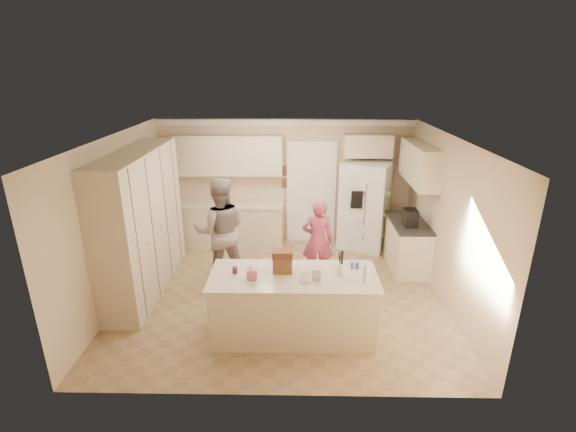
{
  "coord_description": "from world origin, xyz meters",
  "views": [
    {
      "loc": [
        0.22,
        -6.12,
        3.6
      ],
      "look_at": [
        0.1,
        0.35,
        1.25
      ],
      "focal_mm": 26.0,
      "sensor_mm": 36.0,
      "label": 1
    }
  ],
  "objects_px": {
    "island_base": "(293,306)",
    "dollhouse_body": "(283,264)",
    "tissue_box": "(252,274)",
    "coffee_maker": "(410,218)",
    "utensil_crock": "(341,269)",
    "teen_boy": "(221,231)",
    "teen_girl": "(318,241)",
    "refrigerator": "(364,206)"
  },
  "relations": [
    {
      "from": "coffee_maker",
      "to": "island_base",
      "type": "distance_m",
      "value": 2.87
    },
    {
      "from": "refrigerator",
      "to": "coffee_maker",
      "type": "distance_m",
      "value": 1.3
    },
    {
      "from": "refrigerator",
      "to": "dollhouse_body",
      "type": "relative_size",
      "value": 6.92
    },
    {
      "from": "island_base",
      "to": "tissue_box",
      "type": "distance_m",
      "value": 0.79
    },
    {
      "from": "tissue_box",
      "to": "teen_boy",
      "type": "height_order",
      "value": "teen_boy"
    },
    {
      "from": "coffee_maker",
      "to": "tissue_box",
      "type": "distance_m",
      "value": 3.28
    },
    {
      "from": "dollhouse_body",
      "to": "tissue_box",
      "type": "bearing_deg",
      "value": -153.43
    },
    {
      "from": "island_base",
      "to": "teen_girl",
      "type": "bearing_deg",
      "value": 75.62
    },
    {
      "from": "refrigerator",
      "to": "utensil_crock",
      "type": "height_order",
      "value": "refrigerator"
    },
    {
      "from": "dollhouse_body",
      "to": "coffee_maker",
      "type": "bearing_deg",
      "value": 39.29
    },
    {
      "from": "coffee_maker",
      "to": "teen_girl",
      "type": "relative_size",
      "value": 0.2
    },
    {
      "from": "coffee_maker",
      "to": "dollhouse_body",
      "type": "distance_m",
      "value": 2.84
    },
    {
      "from": "teen_girl",
      "to": "teen_boy",
      "type": "bearing_deg",
      "value": 0.81
    },
    {
      "from": "refrigerator",
      "to": "tissue_box",
      "type": "relative_size",
      "value": 12.86
    },
    {
      "from": "dollhouse_body",
      "to": "teen_girl",
      "type": "relative_size",
      "value": 0.17
    },
    {
      "from": "coffee_maker",
      "to": "teen_girl",
      "type": "height_order",
      "value": "teen_girl"
    },
    {
      "from": "tissue_box",
      "to": "dollhouse_body",
      "type": "bearing_deg",
      "value": 26.57
    },
    {
      "from": "teen_boy",
      "to": "teen_girl",
      "type": "height_order",
      "value": "teen_boy"
    },
    {
      "from": "island_base",
      "to": "dollhouse_body",
      "type": "height_order",
      "value": "dollhouse_body"
    },
    {
      "from": "coffee_maker",
      "to": "dollhouse_body",
      "type": "xyz_separation_m",
      "value": [
        -2.2,
        -1.8,
        -0.03
      ]
    },
    {
      "from": "island_base",
      "to": "utensil_crock",
      "type": "relative_size",
      "value": 14.67
    },
    {
      "from": "refrigerator",
      "to": "teen_girl",
      "type": "height_order",
      "value": "refrigerator"
    },
    {
      "from": "island_base",
      "to": "utensil_crock",
      "type": "distance_m",
      "value": 0.86
    },
    {
      "from": "tissue_box",
      "to": "dollhouse_body",
      "type": "relative_size",
      "value": 0.54
    },
    {
      "from": "island_base",
      "to": "teen_girl",
      "type": "relative_size",
      "value": 1.47
    },
    {
      "from": "island_base",
      "to": "dollhouse_body",
      "type": "distance_m",
      "value": 0.62
    },
    {
      "from": "coffee_maker",
      "to": "tissue_box",
      "type": "bearing_deg",
      "value": -142.43
    },
    {
      "from": "utensil_crock",
      "to": "island_base",
      "type": "bearing_deg",
      "value": -175.6
    },
    {
      "from": "coffee_maker",
      "to": "island_base",
      "type": "height_order",
      "value": "coffee_maker"
    },
    {
      "from": "teen_boy",
      "to": "island_base",
      "type": "bearing_deg",
      "value": 117.99
    },
    {
      "from": "refrigerator",
      "to": "teen_boy",
      "type": "bearing_deg",
      "value": -126.61
    },
    {
      "from": "refrigerator",
      "to": "tissue_box",
      "type": "xyz_separation_m",
      "value": [
        -1.98,
        -3.13,
        0.1
      ]
    },
    {
      "from": "teen_boy",
      "to": "teen_girl",
      "type": "distance_m",
      "value": 1.67
    },
    {
      "from": "teen_girl",
      "to": "island_base",
      "type": "bearing_deg",
      "value": 74.9
    },
    {
      "from": "utensil_crock",
      "to": "dollhouse_body",
      "type": "distance_m",
      "value": 0.8
    },
    {
      "from": "teen_boy",
      "to": "teen_girl",
      "type": "xyz_separation_m",
      "value": [
        1.66,
        0.04,
        -0.19
      ]
    },
    {
      "from": "coffee_maker",
      "to": "teen_girl",
      "type": "xyz_separation_m",
      "value": [
        -1.64,
        -0.31,
        -0.32
      ]
    },
    {
      "from": "refrigerator",
      "to": "tissue_box",
      "type": "height_order",
      "value": "refrigerator"
    },
    {
      "from": "refrigerator",
      "to": "teen_boy",
      "type": "relative_size",
      "value": 0.96
    },
    {
      "from": "utensil_crock",
      "to": "teen_boy",
      "type": "relative_size",
      "value": 0.08
    },
    {
      "from": "utensil_crock",
      "to": "teen_boy",
      "type": "height_order",
      "value": "teen_boy"
    },
    {
      "from": "tissue_box",
      "to": "teen_boy",
      "type": "bearing_deg",
      "value": 113.16
    }
  ]
}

